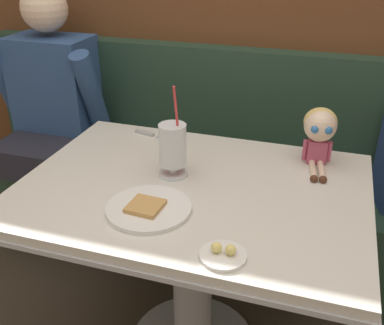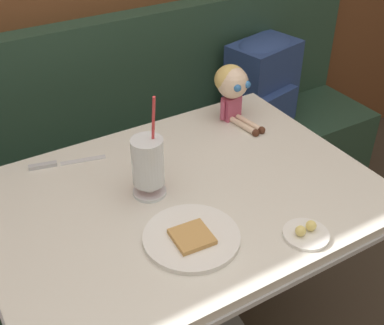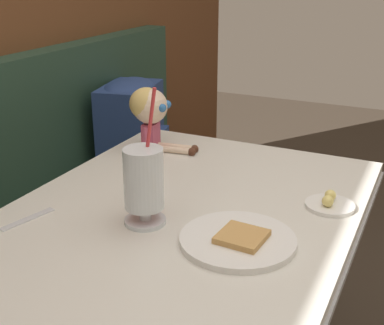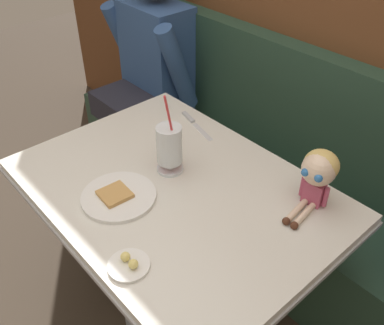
{
  "view_description": "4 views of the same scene",
  "coord_description": "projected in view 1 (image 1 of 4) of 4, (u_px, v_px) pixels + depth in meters",
  "views": [
    {
      "loc": [
        0.38,
        -1.03,
        1.47
      ],
      "look_at": [
        0.01,
        0.15,
        0.84
      ],
      "focal_mm": 42.69,
      "sensor_mm": 36.0,
      "label": 1
    },
    {
      "loc": [
        -0.56,
        -0.8,
        1.63
      ],
      "look_at": [
        0.06,
        0.23,
        0.79
      ],
      "focal_mm": 46.85,
      "sensor_mm": 36.0,
      "label": 2
    },
    {
      "loc": [
        -1.01,
        -0.34,
        1.31
      ],
      "look_at": [
        0.08,
        0.18,
        0.84
      ],
      "focal_mm": 49.51,
      "sensor_mm": 36.0,
      "label": 3
    },
    {
      "loc": [
        0.88,
        -0.53,
        1.7
      ],
      "look_at": [
        0.02,
        0.24,
        0.82
      ],
      "focal_mm": 40.25,
      "sensor_mm": 36.0,
      "label": 4
    }
  ],
  "objects": [
    {
      "name": "diner_table",
      "position": [
        193.0,
        235.0,
        1.55
      ],
      "size": [
        1.11,
        0.81,
        0.74
      ],
      "color": "silver",
      "rests_on": "ground"
    },
    {
      "name": "butter_knife",
      "position": [
        152.0,
        135.0,
        1.8
      ],
      "size": [
        0.23,
        0.07,
        0.01
      ],
      "color": "silver",
      "rests_on": "diner_table"
    },
    {
      "name": "diner_patron",
      "position": [
        52.0,
        99.0,
        2.19
      ],
      "size": [
        0.55,
        0.48,
        0.81
      ],
      "color": "#2D4C7F",
      "rests_on": "booth_bench"
    },
    {
      "name": "toast_plate",
      "position": [
        148.0,
        208.0,
        1.32
      ],
      "size": [
        0.25,
        0.25,
        0.03
      ],
      "color": "white",
      "rests_on": "diner_table"
    },
    {
      "name": "seated_doll",
      "position": [
        320.0,
        129.0,
        1.54
      ],
      "size": [
        0.13,
        0.22,
        0.2
      ],
      "color": "#B74C6B",
      "rests_on": "diner_table"
    },
    {
      "name": "booth_bench",
      "position": [
        233.0,
        197.0,
        2.18
      ],
      "size": [
        2.6,
        0.48,
        1.0
      ],
      "color": "#233D2D",
      "rests_on": "ground"
    },
    {
      "name": "butter_saucer",
      "position": [
        223.0,
        254.0,
        1.13
      ],
      "size": [
        0.12,
        0.12,
        0.04
      ],
      "color": "white",
      "rests_on": "diner_table"
    },
    {
      "name": "milkshake_glass",
      "position": [
        173.0,
        148.0,
        1.47
      ],
      "size": [
        0.1,
        0.1,
        0.32
      ],
      "color": "silver",
      "rests_on": "diner_table"
    }
  ]
}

